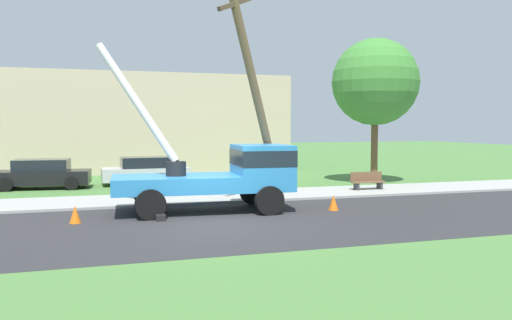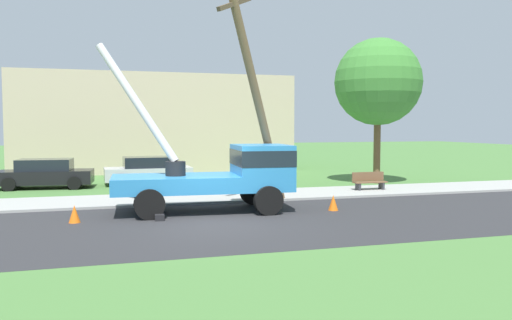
{
  "view_description": "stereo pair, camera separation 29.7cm",
  "coord_description": "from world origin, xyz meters",
  "px_view_note": "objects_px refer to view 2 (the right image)",
  "views": [
    {
      "loc": [
        -3.68,
        -15.67,
        3.04
      ],
      "look_at": [
        2.25,
        3.1,
        1.75
      ],
      "focal_mm": 36.81,
      "sensor_mm": 36.0,
      "label": 1
    },
    {
      "loc": [
        -3.39,
        -15.76,
        3.04
      ],
      "look_at": [
        2.25,
        3.1,
        1.75
      ],
      "focal_mm": 36.81,
      "sensor_mm": 36.0,
      "label": 2
    }
  ],
  "objects_px": {
    "utility_truck": "(226,172)",
    "leaning_utility_pole": "(255,91)",
    "park_bench": "(369,182)",
    "parked_sedan_silver": "(148,170)",
    "parked_sedan_black": "(45,174)",
    "traffic_cone_ahead": "(333,203)",
    "traffic_cone_behind": "(74,214)",
    "roadside_tree_near": "(378,82)"
  },
  "relations": [
    {
      "from": "leaning_utility_pole",
      "to": "roadside_tree_near",
      "type": "distance_m",
      "value": 10.1
    },
    {
      "from": "traffic_cone_ahead",
      "to": "traffic_cone_behind",
      "type": "height_order",
      "value": "same"
    },
    {
      "from": "utility_truck",
      "to": "parked_sedan_black",
      "type": "height_order",
      "value": "utility_truck"
    },
    {
      "from": "utility_truck",
      "to": "roadside_tree_near",
      "type": "xyz_separation_m",
      "value": [
        9.72,
        6.49,
        3.9
      ]
    },
    {
      "from": "park_bench",
      "to": "roadside_tree_near",
      "type": "distance_m",
      "value": 6.14
    },
    {
      "from": "parked_sedan_silver",
      "to": "roadside_tree_near",
      "type": "relative_size",
      "value": 0.59
    },
    {
      "from": "utility_truck",
      "to": "traffic_cone_behind",
      "type": "xyz_separation_m",
      "value": [
        -5.09,
        -0.9,
        -1.13
      ]
    },
    {
      "from": "roadside_tree_near",
      "to": "utility_truck",
      "type": "bearing_deg",
      "value": -146.25
    },
    {
      "from": "utility_truck",
      "to": "traffic_cone_ahead",
      "type": "xyz_separation_m",
      "value": [
        3.7,
        -1.05,
        -1.13
      ]
    },
    {
      "from": "leaning_utility_pole",
      "to": "park_bench",
      "type": "relative_size",
      "value": 5.3
    },
    {
      "from": "traffic_cone_behind",
      "to": "leaning_utility_pole",
      "type": "bearing_deg",
      "value": 15.67
    },
    {
      "from": "leaning_utility_pole",
      "to": "traffic_cone_behind",
      "type": "relative_size",
      "value": 15.14
    },
    {
      "from": "park_bench",
      "to": "parked_sedan_silver",
      "type": "bearing_deg",
      "value": 147.14
    },
    {
      "from": "parked_sedan_black",
      "to": "roadside_tree_near",
      "type": "relative_size",
      "value": 0.6
    },
    {
      "from": "leaning_utility_pole",
      "to": "parked_sedan_black",
      "type": "distance_m",
      "value": 12.15
    },
    {
      "from": "utility_truck",
      "to": "roadside_tree_near",
      "type": "relative_size",
      "value": 0.89
    },
    {
      "from": "leaning_utility_pole",
      "to": "parked_sedan_silver",
      "type": "distance_m",
      "value": 9.88
    },
    {
      "from": "traffic_cone_ahead",
      "to": "parked_sedan_black",
      "type": "xyz_separation_m",
      "value": [
        -10.55,
        10.14,
        0.43
      ]
    },
    {
      "from": "leaning_utility_pole",
      "to": "parked_sedan_silver",
      "type": "xyz_separation_m",
      "value": [
        -3.26,
        8.6,
        -3.62
      ]
    },
    {
      "from": "utility_truck",
      "to": "park_bench",
      "type": "height_order",
      "value": "utility_truck"
    },
    {
      "from": "traffic_cone_ahead",
      "to": "roadside_tree_near",
      "type": "distance_m",
      "value": 10.88
    },
    {
      "from": "traffic_cone_behind",
      "to": "parked_sedan_silver",
      "type": "height_order",
      "value": "parked_sedan_silver"
    },
    {
      "from": "traffic_cone_behind",
      "to": "park_bench",
      "type": "distance_m",
      "value": 13.37
    },
    {
      "from": "leaning_utility_pole",
      "to": "traffic_cone_ahead",
      "type": "bearing_deg",
      "value": -39.92
    },
    {
      "from": "traffic_cone_ahead",
      "to": "traffic_cone_behind",
      "type": "xyz_separation_m",
      "value": [
        -8.79,
        0.14,
        0.0
      ]
    },
    {
      "from": "utility_truck",
      "to": "leaning_utility_pole",
      "type": "xyz_separation_m",
      "value": [
        1.36,
        0.91,
        2.92
      ]
    },
    {
      "from": "traffic_cone_ahead",
      "to": "utility_truck",
      "type": "bearing_deg",
      "value": 164.19
    },
    {
      "from": "utility_truck",
      "to": "traffic_cone_ahead",
      "type": "distance_m",
      "value": 4.0
    },
    {
      "from": "utility_truck",
      "to": "traffic_cone_behind",
      "type": "height_order",
      "value": "utility_truck"
    },
    {
      "from": "leaning_utility_pole",
      "to": "park_bench",
      "type": "bearing_deg",
      "value": 21.75
    },
    {
      "from": "traffic_cone_ahead",
      "to": "traffic_cone_behind",
      "type": "bearing_deg",
      "value": 179.07
    },
    {
      "from": "parked_sedan_silver",
      "to": "parked_sedan_black",
      "type": "bearing_deg",
      "value": -175.24
    },
    {
      "from": "traffic_cone_behind",
      "to": "parked_sedan_silver",
      "type": "distance_m",
      "value": 10.89
    },
    {
      "from": "traffic_cone_ahead",
      "to": "park_bench",
      "type": "relative_size",
      "value": 0.35
    },
    {
      "from": "parked_sedan_black",
      "to": "traffic_cone_ahead",
      "type": "bearing_deg",
      "value": -43.86
    },
    {
      "from": "utility_truck",
      "to": "parked_sedan_black",
      "type": "relative_size",
      "value": 1.48
    },
    {
      "from": "roadside_tree_near",
      "to": "park_bench",
      "type": "bearing_deg",
      "value": -124.58
    },
    {
      "from": "traffic_cone_behind",
      "to": "parked_sedan_black",
      "type": "bearing_deg",
      "value": 99.98
    },
    {
      "from": "leaning_utility_pole",
      "to": "roadside_tree_near",
      "type": "height_order",
      "value": "leaning_utility_pole"
    },
    {
      "from": "traffic_cone_ahead",
      "to": "parked_sedan_black",
      "type": "height_order",
      "value": "parked_sedan_black"
    },
    {
      "from": "traffic_cone_behind",
      "to": "park_bench",
      "type": "height_order",
      "value": "park_bench"
    },
    {
      "from": "utility_truck",
      "to": "parked_sedan_silver",
      "type": "distance_m",
      "value": 9.72
    }
  ]
}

